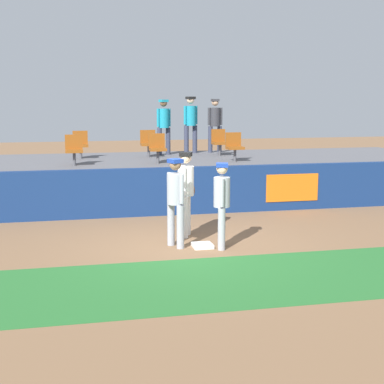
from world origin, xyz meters
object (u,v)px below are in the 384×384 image
seat_front_left (74,148)px  seat_front_right (234,145)px  player_fielder_home (186,188)px  seat_back_right (219,141)px  spectator_hooded (164,123)px  player_runner_visitor (222,199)px  first_base (202,245)px  seat_back_left (80,143)px  player_coach_visitor (175,196)px  seat_back_center (148,142)px  spectator_casual (215,122)px  seat_front_center (157,147)px  spectator_capped (191,121)px

seat_front_left → seat_front_right: bearing=-0.0°
player_fielder_home → seat_back_right: bearing=-179.9°
spectator_hooded → player_runner_visitor: bearing=69.9°
player_fielder_home → seat_back_right: (2.29, 5.66, 0.60)m
first_base → seat_back_left: seat_back_left is taller
player_runner_visitor → player_coach_visitor: 0.95m
player_runner_visitor → spectator_hooded: size_ratio=0.98×
player_coach_visitor → seat_back_center: (0.39, 6.52, 0.62)m
first_base → seat_front_right: seat_front_right is taller
seat_back_right → spectator_casual: bearing=82.7°
player_fielder_home → seat_front_right: size_ratio=2.24×
seat_front_center → spectator_hooded: (0.59, 2.37, 0.56)m
seat_front_center → spectator_casual: size_ratio=0.47×
seat_back_left → spectator_capped: size_ratio=0.45×
player_runner_visitor → spectator_hooded: bearing=-166.3°
seat_front_right → seat_front_center: (-2.27, -0.00, -0.00)m
player_fielder_home → seat_back_left: seat_back_left is taller
player_coach_visitor → spectator_casual: 8.15m
player_coach_visitor → spectator_hooded: bearing=146.6°
seat_front_left → seat_back_center: bearing=37.8°
first_base → seat_back_center: size_ratio=0.48×
player_coach_visitor → spectator_capped: spectator_capped is taller
seat_front_left → first_base: bearing=-63.3°
spectator_casual → seat_back_left: bearing=13.8°
player_runner_visitor → spectator_capped: (1.05, 7.75, 1.28)m
first_base → seat_front_right: (2.13, 4.89, 1.64)m
player_runner_visitor → seat_front_center: (-0.51, 5.02, 0.66)m
seat_front_left → spectator_casual: spectator_casual is taller
seat_front_right → spectator_hooded: 2.96m
seat_front_right → spectator_hooded: size_ratio=0.47×
seat_front_left → spectator_hooded: 3.80m
player_fielder_home → player_runner_visitor: size_ratio=1.07×
spectator_capped → seat_back_left: bearing=-5.7°
first_base → seat_back_left: size_ratio=0.48×
spectator_casual → seat_front_left: bearing=31.8°
seat_back_center → seat_front_left: (-2.32, -1.80, -0.00)m
first_base → seat_front_center: (-0.14, 4.89, 1.64)m
seat_back_left → seat_back_right: 4.40m
player_fielder_home → spectator_casual: (2.42, 6.69, 1.17)m
spectator_hooded → seat_back_left: bearing=-7.4°
seat_back_right → seat_front_center: size_ratio=1.00×
spectator_hooded → spectator_capped: spectator_capped is taller
player_runner_visitor → spectator_hooded: spectator_hooded is taller
seat_back_left → spectator_capped: spectator_capped is taller
seat_front_right → seat_front_left: bearing=180.0°
seat_front_right → spectator_casual: spectator_casual is taller
seat_front_left → spectator_casual: bearing=30.8°
player_fielder_home → seat_front_center: bearing=-157.7°
player_fielder_home → seat_front_right: (2.26, 3.86, 0.60)m
player_fielder_home → spectator_capped: spectator_capped is taller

